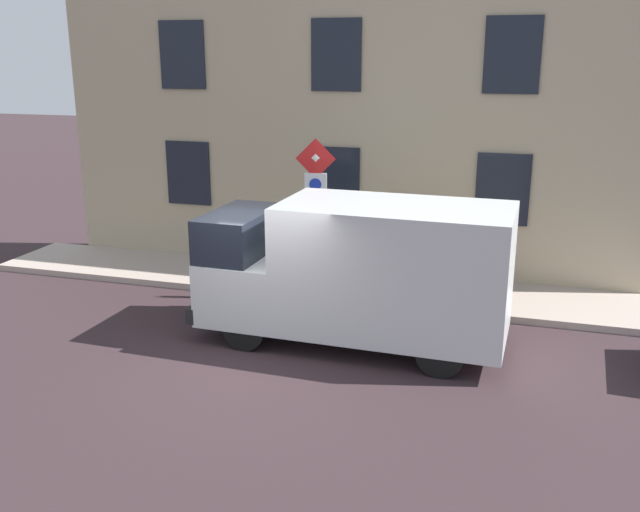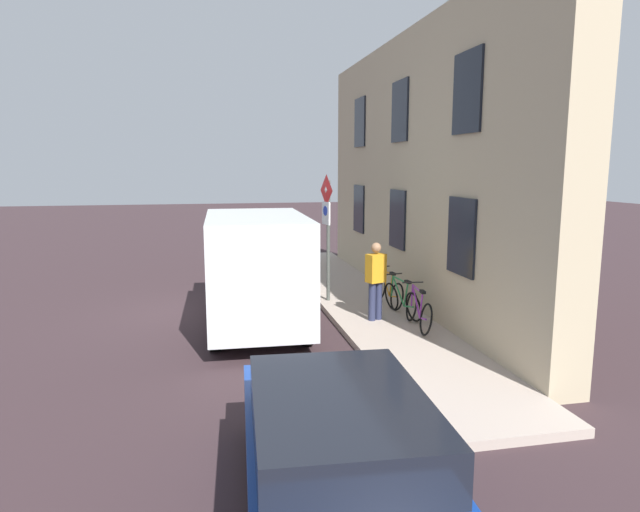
# 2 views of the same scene
# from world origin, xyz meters

# --- Properties ---
(ground_plane) EXTENTS (80.00, 80.00, 0.00)m
(ground_plane) POSITION_xyz_m (0.00, 0.00, 0.00)
(ground_plane) COLOR #332528
(sidewalk_slab) EXTENTS (2.12, 15.15, 0.14)m
(sidewalk_slab) POSITION_xyz_m (3.63, 0.00, 0.07)
(sidewalk_slab) COLOR #AB9A8D
(sidewalk_slab) RESTS_ON ground_plane
(building_facade) EXTENTS (0.75, 13.15, 6.73)m
(building_facade) POSITION_xyz_m (5.04, 0.00, 3.37)
(building_facade) COLOR tan
(building_facade) RESTS_ON ground_plane
(sign_post_stacked) EXTENTS (0.19, 0.56, 3.04)m
(sign_post_stacked) POSITION_xyz_m (2.79, -0.12, 2.19)
(sign_post_stacked) COLOR #474C47
(sign_post_stacked) RESTS_ON sidewalk_slab
(delivery_van) EXTENTS (2.15, 5.38, 2.50)m
(delivery_van) POSITION_xyz_m (0.87, -1.48, 1.33)
(delivery_van) COLOR silver
(delivery_van) RESTS_ON ground_plane
(parked_hatchback) EXTENTS (1.99, 4.10, 1.38)m
(parked_hatchback) POSITION_xyz_m (1.02, -8.50, 0.73)
(parked_hatchback) COLOR navy
(parked_hatchback) RESTS_ON ground_plane
(bicycle_purple) EXTENTS (0.46, 1.72, 0.89)m
(bicycle_purple) POSITION_xyz_m (4.14, -2.85, 0.51)
(bicycle_purple) COLOR black
(bicycle_purple) RESTS_ON sidewalk_slab
(bicycle_green) EXTENTS (0.47, 1.71, 0.89)m
(bicycle_green) POSITION_xyz_m (4.14, -1.87, 0.51)
(bicycle_green) COLOR black
(bicycle_green) RESTS_ON sidewalk_slab
(bicycle_orange) EXTENTS (0.46, 1.72, 0.89)m
(bicycle_orange) POSITION_xyz_m (4.14, -0.89, 0.51)
(bicycle_orange) COLOR black
(bicycle_orange) RESTS_ON sidewalk_slab
(pedestrian) EXTENTS (0.47, 0.39, 1.72)m
(pedestrian) POSITION_xyz_m (3.44, -2.08, 1.07)
(pedestrian) COLOR #262B47
(pedestrian) RESTS_ON sidewalk_slab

